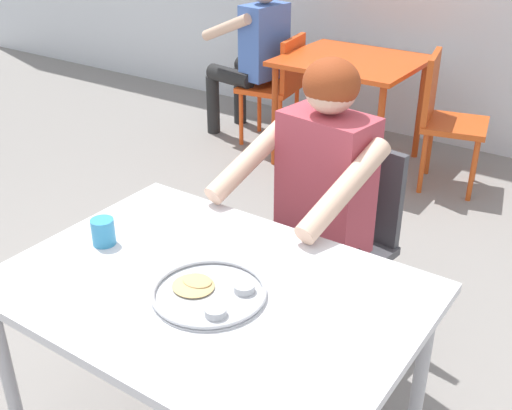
# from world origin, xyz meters

# --- Properties ---
(table_foreground) EXTENTS (1.19, 0.84, 0.75)m
(table_foreground) POSITION_xyz_m (0.04, -0.03, 0.67)
(table_foreground) COLOR silver
(table_foreground) RESTS_ON ground
(thali_tray) EXTENTS (0.32, 0.32, 0.03)m
(thali_tray) POSITION_xyz_m (0.07, -0.07, 0.76)
(thali_tray) COLOR #B7BABF
(thali_tray) RESTS_ON table_foreground
(drinking_cup) EXTENTS (0.07, 0.07, 0.09)m
(drinking_cup) POSITION_xyz_m (-0.38, -0.03, 0.79)
(drinking_cup) COLOR #338CBF
(drinking_cup) RESTS_ON table_foreground
(chair_foreground) EXTENTS (0.48, 0.46, 0.86)m
(chair_foreground) POSITION_xyz_m (0.01, 0.85, 0.50)
(chair_foreground) COLOR #3F3F44
(chair_foreground) RESTS_ON ground
(diner_foreground) EXTENTS (0.54, 0.59, 1.24)m
(diner_foreground) POSITION_xyz_m (-0.01, 0.64, 0.74)
(diner_foreground) COLOR black
(diner_foreground) RESTS_ON ground
(table_background_red) EXTENTS (0.89, 0.80, 0.73)m
(table_background_red) POSITION_xyz_m (-0.82, 2.58, 0.64)
(table_background_red) COLOR #E04C19
(table_background_red) RESTS_ON ground
(chair_red_left) EXTENTS (0.45, 0.45, 0.80)m
(chair_red_left) POSITION_xyz_m (-1.40, 2.59, 0.47)
(chair_red_left) COLOR #ED5019
(chair_red_left) RESTS_ON ground
(chair_red_right) EXTENTS (0.46, 0.47, 0.85)m
(chair_red_right) POSITION_xyz_m (-0.15, 2.55, 0.49)
(chair_red_right) COLOR #CA4B19
(chair_red_right) RESTS_ON ground
(patron_background) EXTENTS (0.59, 0.55, 1.22)m
(patron_background) POSITION_xyz_m (-1.61, 2.59, 0.72)
(patron_background) COLOR #242424
(patron_background) RESTS_ON ground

